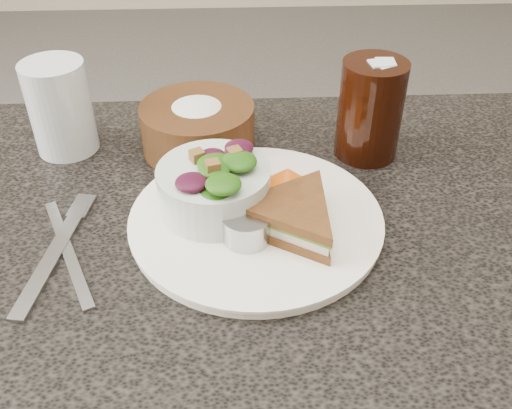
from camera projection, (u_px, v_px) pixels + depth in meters
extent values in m
cylinder|color=white|center=(256.00, 220.00, 0.68)|extent=(0.30, 0.30, 0.01)
cylinder|color=#A0A1A4|center=(246.00, 227.00, 0.63)|extent=(0.07, 0.07, 0.03)
cone|color=orange|center=(287.00, 178.00, 0.71)|extent=(0.08, 0.08, 0.03)
cube|color=#959595|center=(52.00, 257.00, 0.63)|extent=(0.05, 0.19, 0.01)
cube|color=#9C9EA1|center=(68.00, 251.00, 0.64)|extent=(0.09, 0.18, 0.00)
cylinder|color=silver|center=(60.00, 108.00, 0.78)|extent=(0.11, 0.11, 0.13)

